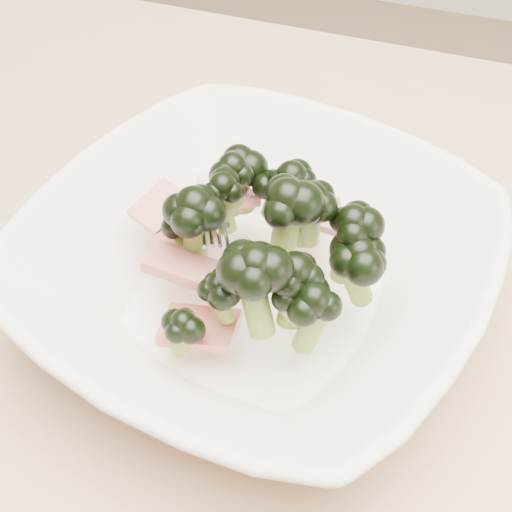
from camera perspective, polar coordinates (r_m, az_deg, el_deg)
name	(u,v)px	position (r m, az deg, el deg)	size (l,w,h in m)	color
dining_table	(390,439)	(0.57, 10.65, -14.16)	(1.20, 0.80, 0.75)	tan
broccoli_dish	(257,265)	(0.48, 0.07, -0.71)	(0.36, 0.36, 0.12)	beige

